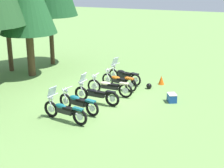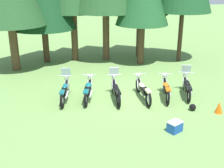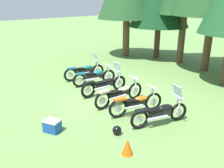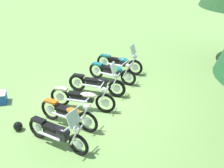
{
  "view_description": "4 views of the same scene",
  "coord_description": "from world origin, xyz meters",
  "px_view_note": "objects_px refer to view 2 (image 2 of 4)",
  "views": [
    {
      "loc": [
        -14.17,
        -5.9,
        5.83
      ],
      "look_at": [
        0.57,
        -0.41,
        0.62
      ],
      "focal_mm": 54.76,
      "sensor_mm": 36.0,
      "label": 1
    },
    {
      "loc": [
        -3.42,
        -11.95,
        5.34
      ],
      "look_at": [
        -0.87,
        -0.47,
        0.94
      ],
      "focal_mm": 47.02,
      "sensor_mm": 36.0,
      "label": 2
    },
    {
      "loc": [
        7.15,
        -6.08,
        4.07
      ],
      "look_at": [
        0.19,
        -0.29,
        0.74
      ],
      "focal_mm": 37.91,
      "sensor_mm": 36.0,
      "label": 3
    },
    {
      "loc": [
        8.93,
        2.66,
        5.27
      ],
      "look_at": [
        -0.05,
        0.65,
        0.76
      ],
      "focal_mm": 46.15,
      "sensor_mm": 36.0,
      "label": 4
    }
  ],
  "objects_px": {
    "motorcycle_0": "(65,91)",
    "motorcycle_4": "(166,89)",
    "motorcycle_1": "(88,90)",
    "motorcycle_3": "(143,90)",
    "picnic_cooler": "(175,127)",
    "motorcycle_5": "(187,87)",
    "traffic_cone": "(219,107)",
    "motorcycle_2": "(116,91)",
    "dropped_helmet": "(193,107)"
  },
  "relations": [
    {
      "from": "motorcycle_4",
      "to": "dropped_helmet",
      "type": "bearing_deg",
      "value": -141.63
    },
    {
      "from": "motorcycle_0",
      "to": "motorcycle_1",
      "type": "bearing_deg",
      "value": -84.65
    },
    {
      "from": "motorcycle_5",
      "to": "picnic_cooler",
      "type": "bearing_deg",
      "value": 165.99
    },
    {
      "from": "motorcycle_0",
      "to": "motorcycle_1",
      "type": "height_order",
      "value": "motorcycle_0"
    },
    {
      "from": "motorcycle_4",
      "to": "motorcycle_0",
      "type": "bearing_deg",
      "value": 96.67
    },
    {
      "from": "motorcycle_0",
      "to": "traffic_cone",
      "type": "xyz_separation_m",
      "value": [
        6.07,
        -2.66,
        -0.22
      ]
    },
    {
      "from": "motorcycle_2",
      "to": "motorcycle_4",
      "type": "xyz_separation_m",
      "value": [
        2.28,
        -0.32,
        -0.0
      ]
    },
    {
      "from": "motorcycle_5",
      "to": "traffic_cone",
      "type": "distance_m",
      "value": 2.05
    },
    {
      "from": "motorcycle_3",
      "to": "picnic_cooler",
      "type": "xyz_separation_m",
      "value": [
        0.2,
        -3.07,
        -0.25
      ]
    },
    {
      "from": "motorcycle_1",
      "to": "traffic_cone",
      "type": "distance_m",
      "value": 5.64
    },
    {
      "from": "motorcycle_1",
      "to": "motorcycle_0",
      "type": "bearing_deg",
      "value": 98.29
    },
    {
      "from": "motorcycle_1",
      "to": "traffic_cone",
      "type": "bearing_deg",
      "value": -101.74
    },
    {
      "from": "motorcycle_5",
      "to": "dropped_helmet",
      "type": "xyz_separation_m",
      "value": [
        -0.46,
        -1.54,
        -0.32
      ]
    },
    {
      "from": "motorcycle_5",
      "to": "dropped_helmet",
      "type": "relative_size",
      "value": 7.24
    },
    {
      "from": "motorcycle_3",
      "to": "motorcycle_5",
      "type": "distance_m",
      "value": 2.12
    },
    {
      "from": "motorcycle_0",
      "to": "motorcycle_3",
      "type": "xyz_separation_m",
      "value": [
        3.46,
        -0.63,
        -0.01
      ]
    },
    {
      "from": "motorcycle_0",
      "to": "traffic_cone",
      "type": "distance_m",
      "value": 6.63
    },
    {
      "from": "motorcycle_5",
      "to": "picnic_cooler",
      "type": "distance_m",
      "value": 3.58
    },
    {
      "from": "motorcycle_1",
      "to": "motorcycle_3",
      "type": "distance_m",
      "value": 2.48
    },
    {
      "from": "motorcycle_5",
      "to": "motorcycle_0",
      "type": "bearing_deg",
      "value": 101.5
    },
    {
      "from": "motorcycle_5",
      "to": "motorcycle_4",
      "type": "bearing_deg",
      "value": 112.51
    },
    {
      "from": "motorcycle_3",
      "to": "motorcycle_5",
      "type": "height_order",
      "value": "motorcycle_5"
    },
    {
      "from": "motorcycle_0",
      "to": "motorcycle_4",
      "type": "xyz_separation_m",
      "value": [
        4.52,
        -0.76,
        -0.01
      ]
    },
    {
      "from": "motorcycle_5",
      "to": "picnic_cooler",
      "type": "xyz_separation_m",
      "value": [
        -1.92,
        -3.02,
        -0.26
      ]
    },
    {
      "from": "motorcycle_4",
      "to": "motorcycle_2",
      "type": "bearing_deg",
      "value": 98.18
    },
    {
      "from": "motorcycle_1",
      "to": "dropped_helmet",
      "type": "xyz_separation_m",
      "value": [
        4.09,
        -2.1,
        -0.31
      ]
    },
    {
      "from": "motorcycle_0",
      "to": "motorcycle_5",
      "type": "distance_m",
      "value": 5.62
    },
    {
      "from": "motorcycle_0",
      "to": "motorcycle_5",
      "type": "bearing_deg",
      "value": -84.9
    },
    {
      "from": "motorcycle_4",
      "to": "traffic_cone",
      "type": "distance_m",
      "value": 2.46
    },
    {
      "from": "motorcycle_0",
      "to": "motorcycle_5",
      "type": "relative_size",
      "value": 1.05
    },
    {
      "from": "motorcycle_0",
      "to": "picnic_cooler",
      "type": "bearing_deg",
      "value": -123.21
    },
    {
      "from": "motorcycle_1",
      "to": "picnic_cooler",
      "type": "bearing_deg",
      "value": -128.69
    },
    {
      "from": "motorcycle_1",
      "to": "motorcycle_2",
      "type": "xyz_separation_m",
      "value": [
        1.21,
        -0.32,
        0.0
      ]
    },
    {
      "from": "traffic_cone",
      "to": "motorcycle_1",
      "type": "bearing_deg",
      "value": 153.25
    },
    {
      "from": "motorcycle_0",
      "to": "picnic_cooler",
      "type": "distance_m",
      "value": 5.21
    },
    {
      "from": "motorcycle_2",
      "to": "motorcycle_5",
      "type": "xyz_separation_m",
      "value": [
        3.33,
        -0.24,
        0.01
      ]
    },
    {
      "from": "picnic_cooler",
      "to": "motorcycle_0",
      "type": "bearing_deg",
      "value": 134.72
    },
    {
      "from": "motorcycle_2",
      "to": "traffic_cone",
      "type": "bearing_deg",
      "value": -114.72
    },
    {
      "from": "motorcycle_5",
      "to": "picnic_cooler",
      "type": "relative_size",
      "value": 3.36
    },
    {
      "from": "motorcycle_2",
      "to": "traffic_cone",
      "type": "height_order",
      "value": "motorcycle_2"
    },
    {
      "from": "motorcycle_1",
      "to": "motorcycle_5",
      "type": "bearing_deg",
      "value": -82.01
    },
    {
      "from": "motorcycle_2",
      "to": "dropped_helmet",
      "type": "height_order",
      "value": "motorcycle_2"
    },
    {
      "from": "picnic_cooler",
      "to": "traffic_cone",
      "type": "xyz_separation_m",
      "value": [
        2.4,
        1.04,
        0.04
      ]
    },
    {
      "from": "traffic_cone",
      "to": "picnic_cooler",
      "type": "bearing_deg",
      "value": -156.57
    },
    {
      "from": "motorcycle_1",
      "to": "motorcycle_2",
      "type": "bearing_deg",
      "value": -89.57
    },
    {
      "from": "picnic_cooler",
      "to": "motorcycle_1",
      "type": "bearing_deg",
      "value": 126.31
    },
    {
      "from": "motorcycle_4",
      "to": "traffic_cone",
      "type": "height_order",
      "value": "motorcycle_4"
    },
    {
      "from": "motorcycle_1",
      "to": "motorcycle_3",
      "type": "height_order",
      "value": "motorcycle_3"
    },
    {
      "from": "motorcycle_4",
      "to": "traffic_cone",
      "type": "xyz_separation_m",
      "value": [
        1.54,
        -1.9,
        -0.21
      ]
    },
    {
      "from": "traffic_cone",
      "to": "dropped_helmet",
      "type": "distance_m",
      "value": 1.04
    }
  ]
}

